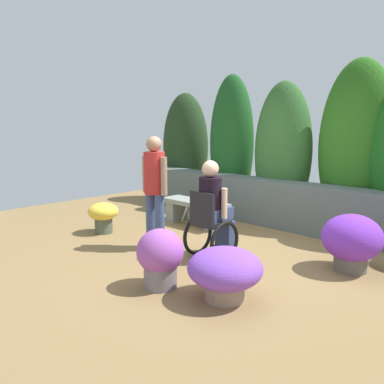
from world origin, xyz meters
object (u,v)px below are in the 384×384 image
stone_bench (195,209)px  flower_pot_purple_near (225,271)px  person_in_wheelchair (213,213)px  flower_pot_red_accent (160,257)px  flower_pot_small_foreground (103,215)px  flower_pot_terracotta_by_wall (352,241)px  person_standing_companion (155,185)px

stone_bench → flower_pot_purple_near: 3.07m
person_in_wheelchair → flower_pot_red_accent: 1.19m
flower_pot_red_accent → flower_pot_small_foreground: flower_pot_red_accent is taller
stone_bench → flower_pot_terracotta_by_wall: flower_pot_terracotta_by_wall is taller
flower_pot_red_accent → flower_pot_terracotta_by_wall: bearing=56.5°
flower_pot_terracotta_by_wall → flower_pot_small_foreground: (-3.66, -1.16, -0.07)m
stone_bench → person_standing_companion: bearing=-77.5°
person_in_wheelchair → person_standing_companion: person_standing_companion is taller
person_standing_companion → flower_pot_terracotta_by_wall: bearing=24.3°
person_standing_companion → flower_pot_red_accent: size_ratio=2.44×
person_standing_companion → flower_pot_small_foreground: size_ratio=3.19×
stone_bench → person_in_wheelchair: size_ratio=1.00×
flower_pot_terracotta_by_wall → flower_pot_red_accent: flower_pot_terracotta_by_wall is taller
person_in_wheelchair → flower_pot_red_accent: person_in_wheelchair is taller
flower_pot_purple_near → flower_pot_terracotta_by_wall: flower_pot_terracotta_by_wall is taller
person_in_wheelchair → flower_pot_terracotta_by_wall: size_ratio=1.83×
person_in_wheelchair → flower_pot_red_accent: size_ratio=2.00×
person_standing_companion → flower_pot_small_foreground: (-1.26, -0.05, -0.62)m
person_in_wheelchair → flower_pot_purple_near: (0.94, -0.88, -0.32)m
flower_pot_terracotta_by_wall → flower_pot_red_accent: (-1.31, -1.97, -0.03)m
flower_pot_small_foreground → flower_pot_terracotta_by_wall: bearing=17.6°
person_in_wheelchair → flower_pot_red_accent: (0.23, -1.14, -0.27)m
flower_pot_purple_near → flower_pot_small_foreground: bearing=169.7°
person_in_wheelchair → flower_pot_purple_near: person_in_wheelchair is taller
person_in_wheelchair → flower_pot_terracotta_by_wall: 1.77m
flower_pot_purple_near → flower_pot_small_foreground: flower_pot_purple_near is taller
person_in_wheelchair → flower_pot_small_foreground: person_in_wheelchair is taller
person_standing_companion → flower_pot_small_foreground: 1.41m
person_in_wheelchair → flower_pot_small_foreground: size_ratio=2.60×
person_in_wheelchair → stone_bench: bearing=141.7°
flower_pot_purple_near → flower_pot_red_accent: flower_pot_red_accent is taller
person_standing_companion → flower_pot_small_foreground: bearing=-178.0°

